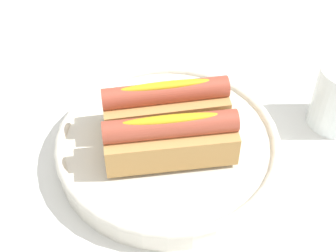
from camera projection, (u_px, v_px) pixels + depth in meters
ground_plane at (174, 155)px, 0.63m from camera, size 2.40×2.40×0.00m
serving_bowl at (168, 146)px, 0.62m from camera, size 0.27×0.27×0.04m
hotdog_front at (166, 105)px, 0.61m from camera, size 0.15×0.05×0.06m
hotdog_back at (170, 139)px, 0.57m from camera, size 0.15×0.06×0.06m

